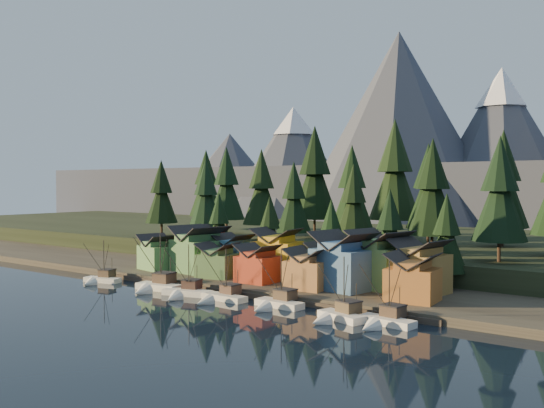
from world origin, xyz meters
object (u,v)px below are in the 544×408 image
Objects in this scene: boat_0 at (99,274)px; house_back_1 at (234,252)px; boat_5 at (337,307)px; boat_3 at (220,291)px; boat_6 at (383,312)px; boat_4 at (275,295)px; house_back_0 at (206,246)px; house_front_0 at (159,251)px; boat_2 at (184,286)px; house_front_1 at (197,248)px; boat_1 at (155,278)px.

house_back_1 reaches higher than boat_0.
boat_0 is at bearing -163.73° from boat_5.
boat_5 is (25.61, -0.87, 0.31)m from boat_3.
house_back_1 is (-48.61, 21.77, 3.89)m from boat_6.
boat_4 is at bearing -10.96° from boat_0.
house_back_0 is at bearing 171.77° from house_back_1.
boat_4 is 13.85m from boat_5.
house_back_1 is at bearing 37.48° from house_front_0.
boat_4 is 21.10m from boat_6.
boat_2 is at bearing -20.72° from house_front_0.
house_front_1 is 8.33m from house_back_1.
boat_5 is 51.06m from house_front_1.
boat_2 is 1.02× the size of boat_3.
boat_1 is 20.60m from house_front_0.
boat_6 is 62.94m from house_back_0.
boat_4 is (20.40, 1.93, 0.18)m from boat_2.
house_back_1 is at bearing 92.52° from boat_2.
boat_4 is (11.92, 1.21, 0.24)m from boat_3.
boat_1 is at bearing -65.24° from house_front_1.
boat_1 is 22.49m from house_back_1.
house_back_0 reaches higher than boat_2.
house_front_1 is (-22.01, 16.96, 5.02)m from boat_3.
boat_0 is at bearing -131.27° from house_back_1.
house_front_0 is at bearing 166.92° from boat_4.
house_front_0 is at bearing 175.25° from boat_6.
boat_1 is 1.13× the size of boat_4.
boat_5 is (34.09, -0.15, 0.25)m from boat_2.
boat_5 reaches higher than boat_2.
boat_5 is at bearing -30.67° from house_back_1.
boat_0 is 34.60m from boat_3.
boat_4 is at bearing -172.08° from boat_5.
boat_2 is 1.15× the size of house_front_0.
boat_3 is (8.48, 0.72, -0.05)m from boat_2.
house_front_0 is at bearing -116.99° from house_back_0.
boat_4 is at bearing -4.73° from boat_1.
house_front_1 reaches higher than boat_0.
boat_3 is 27.43m from house_back_1.
boat_6 is at bearing 3.72° from boat_3.
boat_0 is 67.61m from boat_6.
boat_2 is at bearing -42.70° from house_front_1.
boat_6 is at bearing -13.15° from boat_2.
boat_5 is 47.38m from house_back_1.
house_front_0 is 11.22m from house_back_0.
boat_1 is 18.03m from house_front_1.
boat_6 is (41.49, 1.14, 0.12)m from boat_2.
house_back_0 is 1.21× the size of house_back_1.
boat_1 reaches higher than boat_0.
boat_2 reaches higher than boat_0.
house_back_0 reaches higher than house_front_0.
boat_6 is 1.16× the size of house_front_0.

